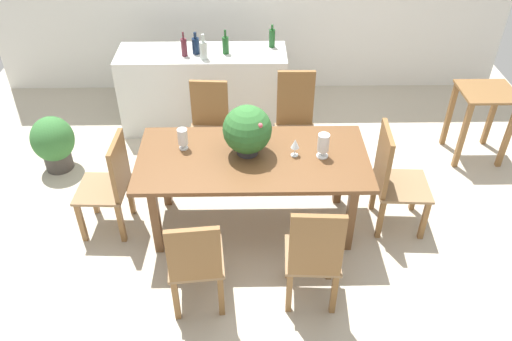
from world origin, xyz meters
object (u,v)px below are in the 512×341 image
object	(u,v)px
dining_table	(253,165)
crystal_vase_left	(183,138)
crystal_vase_center_near	(323,144)
wine_bottle_clear	(196,45)
chair_far_left	(209,124)
chair_foot_end	(392,176)
wine_bottle_amber	(272,38)
wine_glass	(295,144)
wine_bottle_dark	(184,47)
potted_plant_floor	(53,142)
chair_head_end	(111,182)
wine_bottle_tall	(204,50)
flower_centerpiece	(247,130)
kitchen_counter	(204,90)
chair_far_right	(295,120)
wine_bottle_green	(226,45)
side_table	(482,109)
chair_near_right	(314,255)
chair_near_left	(196,261)

from	to	relation	value
dining_table	crystal_vase_left	bearing A→B (deg)	167.44
dining_table	crystal_vase_center_near	world-z (taller)	crystal_vase_center_near
crystal_vase_center_near	wine_bottle_clear	world-z (taller)	wine_bottle_clear
chair_far_left	crystal_vase_center_near	distance (m)	1.42
dining_table	chair_foot_end	distance (m)	1.22
crystal_vase_left	wine_bottle_amber	size ratio (longest dim) A/B	0.76
wine_glass	wine_bottle_dark	world-z (taller)	wine_bottle_dark
wine_bottle_amber	wine_bottle_clear	bearing A→B (deg)	-169.08
wine_bottle_clear	potted_plant_floor	world-z (taller)	wine_bottle_clear
crystal_vase_left	chair_head_end	bearing A→B (deg)	-167.92
chair_far_left	wine_bottle_amber	xyz separation A→B (m)	(0.66, 0.95, 0.51)
wine_bottle_dark	wine_bottle_tall	size ratio (longest dim) A/B	0.96
chair_foot_end	flower_centerpiece	xyz separation A→B (m)	(-1.25, 0.05, 0.45)
kitchen_counter	wine_bottle_clear	xyz separation A→B (m)	(-0.05, -0.03, 0.55)
wine_glass	wine_bottle_dark	bearing A→B (deg)	122.95
chair_far_right	wine_bottle_green	bearing A→B (deg)	132.80
chair_foot_end	side_table	world-z (taller)	chair_foot_end
chair_near_right	crystal_vase_left	size ratio (longest dim) A/B	5.25
chair_far_right	chair_near_right	world-z (taller)	chair_far_right
side_table	wine_bottle_dark	bearing A→B (deg)	169.42
wine_bottle_green	wine_bottle_dark	world-z (taller)	wine_bottle_dark
chair_far_left	side_table	world-z (taller)	chair_far_left
flower_centerpiece	wine_bottle_green	size ratio (longest dim) A/B	1.67
wine_glass	wine_bottle_clear	size ratio (longest dim) A/B	0.67
wine_bottle_clear	wine_bottle_amber	xyz separation A→B (m)	(0.82, 0.16, 0.01)
kitchen_counter	chair_far_right	bearing A→B (deg)	-39.66
wine_bottle_dark	flower_centerpiece	bearing A→B (deg)	-67.36
flower_centerpiece	kitchen_counter	world-z (taller)	flower_centerpiece
wine_bottle_dark	kitchen_counter	bearing A→B (deg)	25.35
crystal_vase_center_near	chair_foot_end	bearing A→B (deg)	1.01
potted_plant_floor	wine_bottle_clear	bearing A→B (deg)	28.92
wine_bottle_amber	chair_far_left	bearing A→B (deg)	-124.96
chair_far_right	wine_glass	bearing A→B (deg)	-94.92
chair_far_left	side_table	size ratio (longest dim) A/B	1.20
chair_far_right	crystal_vase_left	size ratio (longest dim) A/B	5.45
crystal_vase_left	kitchen_counter	bearing A→B (deg)	88.15
chair_head_end	potted_plant_floor	xyz separation A→B (m)	(-0.81, 0.91, -0.20)
crystal_vase_center_near	wine_bottle_clear	xyz separation A→B (m)	(-1.17, 1.71, 0.12)
chair_near_left	wine_bottle_dark	bearing A→B (deg)	-89.36
wine_glass	side_table	bearing A→B (deg)	27.45
crystal_vase_left	wine_bottle_tall	size ratio (longest dim) A/B	0.70
chair_foot_end	kitchen_counter	bearing A→B (deg)	48.49
crystal_vase_center_near	wine_bottle_tall	bearing A→B (deg)	124.43
wine_bottle_dark	side_table	world-z (taller)	wine_bottle_dark
chair_far_left	wine_bottle_green	xyz separation A→B (m)	(0.16, 0.79, 0.50)
wine_bottle_clear	wine_bottle_tall	bearing A→B (deg)	-56.07
chair_near_left	kitchen_counter	xyz separation A→B (m)	(-0.11, 2.64, -0.04)
kitchen_counter	wine_bottle_tall	world-z (taller)	wine_bottle_tall
chair_far_right	side_table	distance (m)	1.95
wine_glass	chair_near_left	bearing A→B (deg)	-129.91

